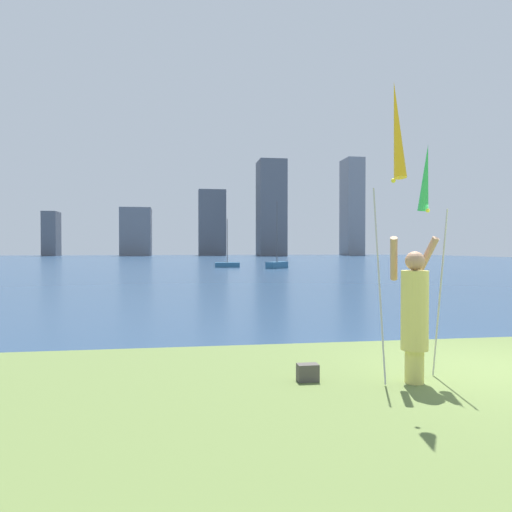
{
  "coord_description": "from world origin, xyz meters",
  "views": [
    {
      "loc": [
        -4.89,
        -6.85,
        1.85
      ],
      "look_at": [
        -1.37,
        15.62,
        1.47
      ],
      "focal_mm": 34.24,
      "sensor_mm": 36.0,
      "label": 1
    }
  ],
  "objects_px": {
    "kite_flag_left": "(396,137)",
    "sailboat_5": "(227,264)",
    "kite_flag_right": "(426,184)",
    "sailboat_4": "(277,264)",
    "bag": "(308,373)",
    "person": "(414,311)"
  },
  "relations": [
    {
      "from": "person",
      "to": "bag",
      "type": "distance_m",
      "value": 1.69
    },
    {
      "from": "kite_flag_left",
      "to": "sailboat_4",
      "type": "bearing_deg",
      "value": 80.93
    },
    {
      "from": "kite_flag_left",
      "to": "sailboat_5",
      "type": "xyz_separation_m",
      "value": [
        1.73,
        40.25,
        -2.99
      ]
    },
    {
      "from": "bag",
      "to": "kite_flag_left",
      "type": "bearing_deg",
      "value": -35.45
    },
    {
      "from": "person",
      "to": "kite_flag_right",
      "type": "height_order",
      "value": "kite_flag_right"
    },
    {
      "from": "bag",
      "to": "person",
      "type": "bearing_deg",
      "value": -12.35
    },
    {
      "from": "kite_flag_right",
      "to": "bag",
      "type": "xyz_separation_m",
      "value": [
        -1.87,
        -0.23,
        -2.68
      ]
    },
    {
      "from": "person",
      "to": "kite_flag_right",
      "type": "distance_m",
      "value": 1.95
    },
    {
      "from": "person",
      "to": "sailboat_4",
      "type": "bearing_deg",
      "value": 96.0
    },
    {
      "from": "person",
      "to": "kite_flag_left",
      "type": "bearing_deg",
      "value": -125.58
    },
    {
      "from": "kite_flag_right",
      "to": "sailboat_5",
      "type": "xyz_separation_m",
      "value": [
        0.83,
        39.33,
        -2.53
      ]
    },
    {
      "from": "person",
      "to": "kite_flag_left",
      "type": "xyz_separation_m",
      "value": [
        -0.45,
        -0.38,
        2.28
      ]
    },
    {
      "from": "bag",
      "to": "sailboat_4",
      "type": "distance_m",
      "value": 37.18
    },
    {
      "from": "sailboat_4",
      "to": "kite_flag_right",
      "type": "bearing_deg",
      "value": -97.9
    },
    {
      "from": "sailboat_4",
      "to": "sailboat_5",
      "type": "relative_size",
      "value": 1.32
    },
    {
      "from": "kite_flag_left",
      "to": "sailboat_5",
      "type": "bearing_deg",
      "value": 87.54
    },
    {
      "from": "kite_flag_right",
      "to": "person",
      "type": "bearing_deg",
      "value": -129.9
    },
    {
      "from": "kite_flag_left",
      "to": "kite_flag_right",
      "type": "distance_m",
      "value": 1.37
    },
    {
      "from": "person",
      "to": "kite_flag_left",
      "type": "relative_size",
      "value": 0.5
    },
    {
      "from": "sailboat_5",
      "to": "sailboat_4",
      "type": "bearing_deg",
      "value": -35.79
    },
    {
      "from": "bag",
      "to": "sailboat_5",
      "type": "height_order",
      "value": "sailboat_5"
    },
    {
      "from": "sailboat_4",
      "to": "bag",
      "type": "bearing_deg",
      "value": -100.7
    }
  ]
}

